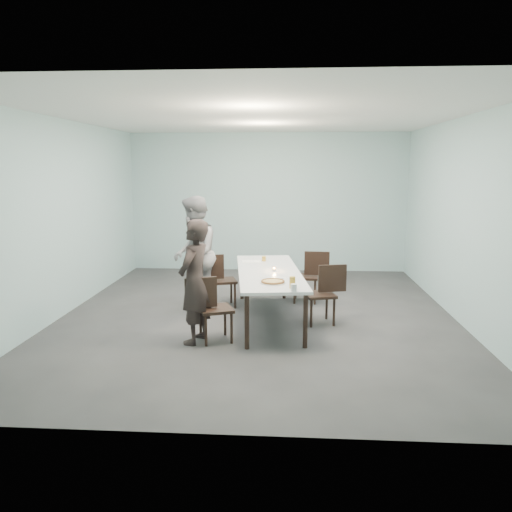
# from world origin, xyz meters

# --- Properties ---
(ground) EXTENTS (7.00, 7.00, 0.00)m
(ground) POSITION_xyz_m (0.00, 0.00, 0.00)
(ground) COLOR #333335
(ground) RESTS_ON ground
(room_shell) EXTENTS (6.02, 7.02, 3.01)m
(room_shell) POSITION_xyz_m (0.00, 0.00, 2.03)
(room_shell) COLOR #9EC2C7
(room_shell) RESTS_ON ground
(table) EXTENTS (1.20, 2.69, 0.75)m
(table) POSITION_xyz_m (0.18, -0.18, 0.69)
(table) COLOR white
(table) RESTS_ON ground
(chair_near_left) EXTENTS (0.65, 0.55, 0.87)m
(chair_near_left) POSITION_xyz_m (-0.55, -1.19, 0.50)
(chair_near_left) COLOR black
(chair_near_left) RESTS_ON ground
(chair_far_left) EXTENTS (0.65, 0.52, 0.87)m
(chair_far_left) POSITION_xyz_m (-0.68, 0.47, 0.50)
(chair_far_left) COLOR black
(chair_far_left) RESTS_ON ground
(chair_near_right) EXTENTS (0.65, 0.51, 0.87)m
(chair_near_right) POSITION_xyz_m (1.01, -0.29, 0.50)
(chair_near_right) COLOR black
(chair_near_right) RESTS_ON ground
(chair_far_right) EXTENTS (0.62, 0.45, 0.87)m
(chair_far_right) POSITION_xyz_m (0.84, 0.88, 0.50)
(chair_far_right) COLOR black
(chair_far_right) RESTS_ON ground
(diner_near) EXTENTS (0.54, 0.68, 1.62)m
(diner_near) POSITION_xyz_m (-0.74, -1.22, 0.81)
(diner_near) COLOR black
(diner_near) RESTS_ON ground
(diner_far) EXTENTS (0.78, 0.95, 1.83)m
(diner_far) POSITION_xyz_m (-1.03, 0.29, 0.91)
(diner_far) COLOR gray
(diner_far) RESTS_ON ground
(pizza) EXTENTS (0.34, 0.34, 0.04)m
(pizza) POSITION_xyz_m (0.27, -0.97, 0.77)
(pizza) COLOR white
(pizza) RESTS_ON table
(side_plate) EXTENTS (0.18, 0.18, 0.01)m
(side_plate) POSITION_xyz_m (0.31, -0.66, 0.76)
(side_plate) COLOR white
(side_plate) RESTS_ON table
(beer_glass) EXTENTS (0.08, 0.08, 0.15)m
(beer_glass) POSITION_xyz_m (0.52, -1.24, 0.82)
(beer_glass) COLOR gold
(beer_glass) RESTS_ON table
(water_tumbler) EXTENTS (0.08, 0.08, 0.09)m
(water_tumbler) POSITION_xyz_m (0.54, -1.39, 0.80)
(water_tumbler) COLOR silver
(water_tumbler) RESTS_ON table
(tealight) EXTENTS (0.06, 0.06, 0.05)m
(tealight) POSITION_xyz_m (0.26, -0.20, 0.77)
(tealight) COLOR silver
(tealight) RESTS_ON table
(amber_tumbler) EXTENTS (0.07, 0.07, 0.08)m
(amber_tumbler) POSITION_xyz_m (0.07, 0.59, 0.79)
(amber_tumbler) COLOR gold
(amber_tumbler) RESTS_ON table
(menu) EXTENTS (0.32, 0.25, 0.01)m
(menu) POSITION_xyz_m (-0.13, 0.54, 0.75)
(menu) COLOR silver
(menu) RESTS_ON table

